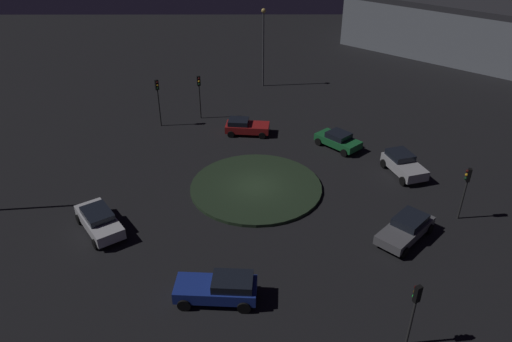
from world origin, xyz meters
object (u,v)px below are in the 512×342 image
(car_silver, at_px, (403,164))
(traffic_light_southwest, at_px, (415,304))
(car_white, at_px, (99,220))
(traffic_light_south, at_px, (466,184))
(traffic_light_northeast_near, at_px, (199,89))
(streetlamp_east, at_px, (263,39))
(car_grey, at_px, (406,228))
(store_building, at_px, (458,28))
(traffic_light_northeast, at_px, (158,94))
(car_blue, at_px, (219,288))
(car_red, at_px, (246,126))
(car_green, at_px, (338,140))

(car_silver, distance_m, traffic_light_southwest, 16.79)
(car_white, xyz_separation_m, car_silver, (7.17, -21.40, 0.03))
(traffic_light_south, distance_m, traffic_light_northeast_near, 24.97)
(car_white, xyz_separation_m, streetlamp_east, (26.63, -10.90, 4.53))
(streetlamp_east, bearing_deg, car_silver, -151.65)
(car_silver, bearing_deg, car_grey, -30.89)
(traffic_light_south, bearing_deg, streetlamp_east, -47.86)
(traffic_light_south, bearing_deg, store_building, -93.63)
(traffic_light_northeast, bearing_deg, traffic_light_northeast_near, 77.06)
(car_grey, relative_size, traffic_light_northeast_near, 1.06)
(car_white, bearing_deg, store_building, -78.93)
(car_blue, distance_m, car_white, 10.10)
(traffic_light_south, xyz_separation_m, traffic_light_northeast_near, (16.45, 18.78, 0.26))
(car_blue, distance_m, traffic_light_northeast, 23.19)
(car_silver, bearing_deg, traffic_light_south, 2.78)
(car_red, distance_m, car_blue, 20.32)
(car_blue, distance_m, traffic_light_southwest, 9.81)
(car_green, xyz_separation_m, traffic_light_south, (-10.30, -6.49, 2.01))
(car_white, bearing_deg, car_blue, -162.39)
(streetlamp_east, bearing_deg, car_blue, 175.07)
(traffic_light_northeast, bearing_deg, streetlamp_east, 98.80)
(traffic_light_northeast_near, height_order, streetlamp_east, streetlamp_east)
(car_silver, distance_m, traffic_light_northeast, 22.15)
(car_grey, relative_size, store_building, 0.15)
(car_grey, relative_size, traffic_light_northeast, 1.00)
(car_silver, xyz_separation_m, streetlamp_east, (19.46, 10.50, 4.50))
(car_white, relative_size, store_building, 0.16)
(traffic_light_south, bearing_deg, car_silver, -54.51)
(car_green, xyz_separation_m, car_white, (-11.54, 17.05, 0.06))
(car_white, distance_m, car_silver, 22.57)
(car_silver, xyz_separation_m, traffic_light_northeast, (8.79, 20.19, 2.34))
(car_red, relative_size, store_building, 0.14)
(car_silver, bearing_deg, traffic_light_southwest, -31.43)
(car_grey, xyz_separation_m, store_building, (39.55, -17.24, 2.79))
(car_red, height_order, car_blue, car_blue)
(traffic_light_northeast_near, relative_size, streetlamp_east, 0.50)
(car_blue, relative_size, store_building, 0.15)
(car_grey, xyz_separation_m, traffic_light_south, (2.03, -4.10, 2.00))
(car_green, bearing_deg, car_silver, 2.25)
(car_grey, bearing_deg, car_silver, -149.65)
(car_silver, relative_size, streetlamp_east, 0.50)
(car_silver, bearing_deg, traffic_light_northeast, -130.57)
(car_grey, height_order, car_white, car_white)
(car_green, height_order, streetlamp_east, streetlamp_east)
(traffic_light_northeast_near, bearing_deg, car_green, 40.75)
(car_green, distance_m, traffic_light_northeast_near, 13.93)
(car_grey, xyz_separation_m, car_white, (0.79, 19.44, 0.04))
(traffic_light_southwest, bearing_deg, car_white, 35.26)
(car_red, distance_m, traffic_light_south, 19.49)
(car_blue, height_order, car_grey, car_blue)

